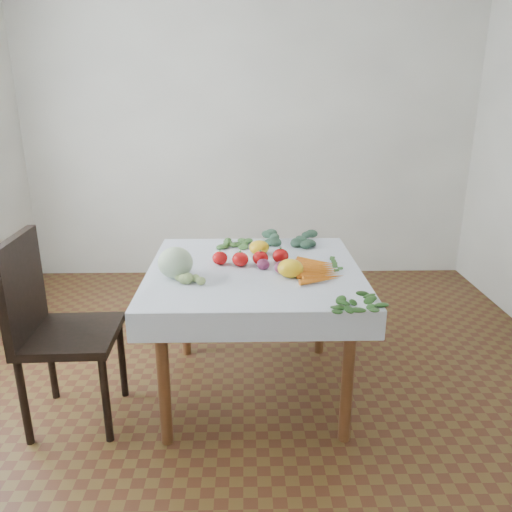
{
  "coord_description": "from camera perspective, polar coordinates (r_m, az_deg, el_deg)",
  "views": [
    {
      "loc": [
        -0.05,
        -2.51,
        1.66
      ],
      "look_at": [
        0.01,
        0.01,
        0.82
      ],
      "focal_mm": 35.0,
      "sensor_mm": 36.0,
      "label": 1
    }
  ],
  "objects": [
    {
      "name": "tablecloth",
      "position": [
        2.67,
        -0.21,
        -1.44
      ],
      "size": [
        1.12,
        1.12,
        0.01
      ],
      "primitive_type": "cube",
      "color": "white",
      "rests_on": "table"
    },
    {
      "name": "dill_bunch",
      "position": [
        3.04,
        -2.35,
        1.33
      ],
      "size": [
        0.24,
        0.18,
        0.02
      ],
      "color": "#4B7E3A",
      "rests_on": "tablecloth"
    },
    {
      "name": "chair",
      "position": [
        2.7,
        -22.51,
        -6.73
      ],
      "size": [
        0.47,
        0.47,
        1.01
      ],
      "color": "black",
      "rests_on": "ground"
    },
    {
      "name": "heirloom_front",
      "position": [
        2.54,
        3.95,
        -1.4
      ],
      "size": [
        0.14,
        0.14,
        0.09
      ],
      "primitive_type": "ellipsoid",
      "rotation": [
        0.0,
        0.0,
        -0.06
      ],
      "color": "yellow",
      "rests_on": "tablecloth"
    },
    {
      "name": "tomato_b",
      "position": [
        2.69,
        -1.81,
        -0.36
      ],
      "size": [
        0.1,
        0.1,
        0.08
      ],
      "primitive_type": "ellipsoid",
      "rotation": [
        0.0,
        0.0,
        0.08
      ],
      "color": "#BE0C0D",
      "rests_on": "tablecloth"
    },
    {
      "name": "heirloom_back",
      "position": [
        2.88,
        0.36,
        0.98
      ],
      "size": [
        0.13,
        0.13,
        0.08
      ],
      "primitive_type": "ellipsoid",
      "rotation": [
        0.0,
        0.0,
        0.13
      ],
      "color": "yellow",
      "rests_on": "tablecloth"
    },
    {
      "name": "tomato_c",
      "position": [
        2.72,
        -4.15,
        -0.24
      ],
      "size": [
        0.11,
        0.11,
        0.07
      ],
      "primitive_type": "ellipsoid",
      "rotation": [
        0.0,
        0.0,
        -0.43
      ],
      "color": "#BE0C0D",
      "rests_on": "tablecloth"
    },
    {
      "name": "ground",
      "position": [
        3.01,
        -0.19,
        -15.05
      ],
      "size": [
        4.0,
        4.0,
        0.0
      ],
      "primitive_type": "plane",
      "color": "brown"
    },
    {
      "name": "onion_a",
      "position": [
        2.64,
        0.84,
        -0.96
      ],
      "size": [
        0.09,
        0.09,
        0.06
      ],
      "primitive_type": "ellipsoid",
      "rotation": [
        0.0,
        0.0,
        0.37
      ],
      "color": "#56183E",
      "rests_on": "tablecloth"
    },
    {
      "name": "basil_bunch",
      "position": [
        2.28,
        11.3,
        -5.18
      ],
      "size": [
        0.26,
        0.21,
        0.01
      ],
      "color": "#214816",
      "rests_on": "tablecloth"
    },
    {
      "name": "tomato_a",
      "position": [
        2.74,
        2.82,
        0.01
      ],
      "size": [
        0.11,
        0.11,
        0.08
      ],
      "primitive_type": "ellipsoid",
      "rotation": [
        0.0,
        0.0,
        0.32
      ],
      "color": "#BE0C0D",
      "rests_on": "tablecloth"
    },
    {
      "name": "cabbage",
      "position": [
        2.55,
        -9.19,
        -0.75
      ],
      "size": [
        0.23,
        0.23,
        0.16
      ],
      "primitive_type": "ellipsoid",
      "rotation": [
        0.0,
        0.0,
        0.36
      ],
      "color": "#B0C5A5",
      "rests_on": "tablecloth"
    },
    {
      "name": "back_wall",
      "position": [
        4.52,
        -0.71,
        14.46
      ],
      "size": [
        4.0,
        0.04,
        2.7
      ],
      "primitive_type": "cube",
      "color": "white",
      "rests_on": "ground"
    },
    {
      "name": "tomato_d",
      "position": [
        2.71,
        0.5,
        -0.23
      ],
      "size": [
        0.1,
        0.1,
        0.08
      ],
      "primitive_type": "ellipsoid",
      "rotation": [
        0.0,
        0.0,
        0.24
      ],
      "color": "#BE0C0D",
      "rests_on": "tablecloth"
    },
    {
      "name": "tomatillo_cluster",
      "position": [
        2.49,
        -7.47,
        -2.52
      ],
      "size": [
        0.14,
        0.09,
        0.04
      ],
      "color": "#A4BF6E",
      "rests_on": "tablecloth"
    },
    {
      "name": "onion_b",
      "position": [
        2.58,
        2.99,
        -1.32
      ],
      "size": [
        0.08,
        0.08,
        0.07
      ],
      "primitive_type": "ellipsoid",
      "rotation": [
        0.0,
        0.0,
        -0.06
      ],
      "color": "#56183E",
      "rests_on": "tablecloth"
    },
    {
      "name": "table",
      "position": [
        2.71,
        -0.21,
        -3.42
      ],
      "size": [
        1.0,
        1.0,
        0.75
      ],
      "color": "brown",
      "rests_on": "ground"
    },
    {
      "name": "kale_bunch",
      "position": [
        3.1,
        3.9,
        1.85
      ],
      "size": [
        0.31,
        0.3,
        0.04
      ],
      "color": "#33543E",
      "rests_on": "tablecloth"
    },
    {
      "name": "carrot_bunch",
      "position": [
        2.61,
        7.13,
        -1.62
      ],
      "size": [
        0.22,
        0.39,
        0.03
      ],
      "color": "orange",
      "rests_on": "tablecloth"
    }
  ]
}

